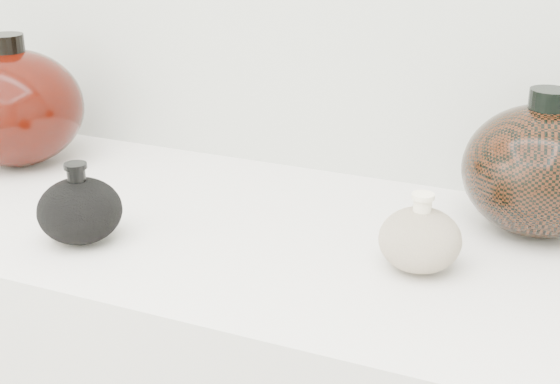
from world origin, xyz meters
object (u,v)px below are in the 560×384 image
at_px(black_gourd_vase, 80,210).
at_px(right_round_pot, 540,170).
at_px(cream_gourd_vase, 420,239).
at_px(left_round_pot, 14,107).

distance_m(black_gourd_vase, right_round_pot, 0.60).
height_order(cream_gourd_vase, right_round_pot, right_round_pot).
xyz_separation_m(left_round_pot, right_round_pot, (0.82, 0.06, -0.01)).
bearing_deg(left_round_pot, right_round_pot, 4.12).
bearing_deg(right_round_pot, black_gourd_vase, -153.41).
height_order(left_round_pot, right_round_pot, left_round_pot).
bearing_deg(left_round_pot, black_gourd_vase, -36.61).
bearing_deg(black_gourd_vase, cream_gourd_vase, 12.91).
distance_m(cream_gourd_vase, left_round_pot, 0.72).
bearing_deg(black_gourd_vase, left_round_pot, 143.39).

